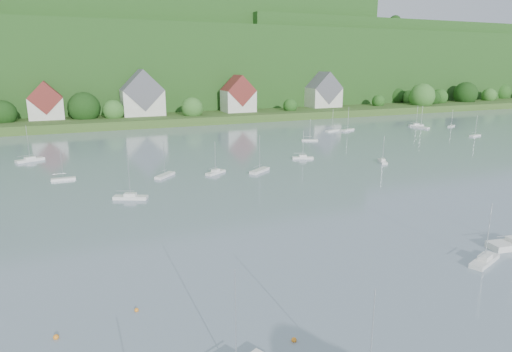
{
  "coord_description": "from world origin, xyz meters",
  "views": [
    {
      "loc": [
        -24.51,
        6.35,
        22.85
      ],
      "look_at": [
        5.22,
        75.0,
        4.0
      ],
      "focal_mm": 31.21,
      "sensor_mm": 36.0,
      "label": 1
    }
  ],
  "objects": [
    {
      "name": "far_shore_strip",
      "position": [
        0.0,
        200.0,
        1.5
      ],
      "size": [
        600.0,
        60.0,
        3.0
      ],
      "primitive_type": "cube",
      "color": "#375921",
      "rests_on": "ground"
    },
    {
      "name": "forested_ridge",
      "position": [
        0.39,
        268.57,
        22.89
      ],
      "size": [
        620.0,
        181.22,
        69.89
      ],
      "color": "#173B13",
      "rests_on": "ground"
    },
    {
      "name": "village_building_1",
      "position": [
        -30.0,
        189.0,
        8.75
      ],
      "size": [
        12.0,
        9.36,
        14.0
      ],
      "color": "beige",
      "rests_on": "far_shore_strip"
    },
    {
      "name": "village_building_2",
      "position": [
        5.0,
        188.0,
        10.27
      ],
      "size": [
        16.0,
        11.44,
        18.0
      ],
      "color": "beige",
      "rests_on": "far_shore_strip"
    },
    {
      "name": "village_building_3",
      "position": [
        45.0,
        186.0,
        9.43
      ],
      "size": [
        13.0,
        10.4,
        15.5
      ],
      "color": "beige",
      "rests_on": "far_shore_strip"
    },
    {
      "name": "village_building_4",
      "position": [
        90.0,
        190.0,
        9.59
      ],
      "size": [
        15.0,
        10.4,
        16.5
      ],
      "color": "beige",
      "rests_on": "far_shore_strip"
    },
    {
      "name": "near_sailboat_3",
      "position": [
        19.58,
        40.1,
        0.42
      ],
      "size": [
        5.65,
        3.29,
        7.36
      ],
      "rotation": [
        0.0,
        0.0,
        0.35
      ],
      "color": "white",
      "rests_on": "ground"
    },
    {
      "name": "mooring_buoy_0",
      "position": [
        -8.38,
        35.5,
        0.0
      ],
      "size": [
        0.47,
        0.47,
        0.47
      ],
      "primitive_type": "sphere",
      "color": "orange",
      "rests_on": "ground"
    },
    {
      "name": "mooring_buoy_3",
      "position": [
        -19.89,
        45.69,
        0.0
      ],
      "size": [
        0.4,
        0.4,
        0.4
      ],
      "primitive_type": "sphere",
      "color": "orange",
      "rests_on": "ground"
    },
    {
      "name": "mooring_buoy_5",
      "position": [
        -26.92,
        43.98,
        0.0
      ],
      "size": [
        0.48,
        0.48,
        0.48
      ],
      "primitive_type": "sphere",
      "color": "orange",
      "rests_on": "ground"
    },
    {
      "name": "far_sailboat_cluster",
      "position": [
        12.45,
        115.97,
        0.37
      ],
      "size": [
        191.21,
        60.56,
        8.71
      ],
      "color": "white",
      "rests_on": "ground"
    }
  ]
}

